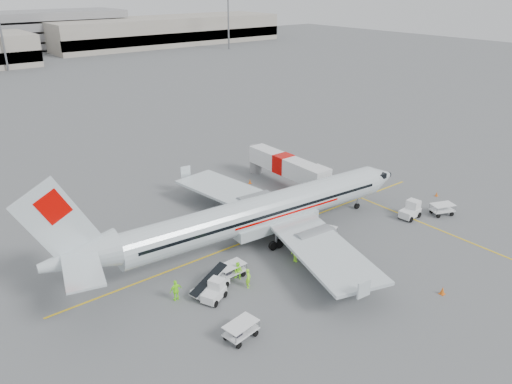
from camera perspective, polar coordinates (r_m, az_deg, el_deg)
ground at (r=50.16m, az=1.43°, el=-4.70°), size 360.00×360.00×0.00m
stripe_lead at (r=50.16m, az=1.43°, el=-4.69°), size 44.00×0.20×0.01m
stripe_cross at (r=55.09m, az=18.20°, el=-3.25°), size 0.20×20.00×0.01m
terminal_east at (r=205.08m, az=-10.16°, el=17.70°), size 90.00×26.00×10.00m
parking_garage at (r=201.81m, az=-24.11°, el=16.63°), size 62.00×24.00×14.00m
mast_center at (r=156.04m, az=-27.18°, el=16.22°), size 3.20×1.20×22.00m
mast_east at (r=187.12m, az=-3.18°, el=19.35°), size 3.20×1.20×22.00m
aircraft at (r=46.72m, az=0.79°, el=0.16°), size 39.87×32.44×10.36m
jet_bridge at (r=61.17m, az=3.14°, el=2.53°), size 2.84×14.56×3.82m
belt_loader at (r=40.97m, az=-5.26°, el=-9.87°), size 4.60×2.48×2.36m
tug_fore at (r=55.28m, az=17.20°, el=-1.97°), size 2.51×1.57×1.85m
tug_mid at (r=44.14m, az=10.87°, el=-8.20°), size 2.32×1.91×1.56m
tug_aft at (r=40.16m, az=-4.86°, el=-11.23°), size 2.42×1.98×1.63m
cart_loaded_a at (r=42.94m, az=-2.82°, el=-8.98°), size 2.44×1.52×1.23m
cart_loaded_b at (r=36.48m, az=-1.73°, el=-15.55°), size 2.65×1.81×1.28m
cart_empty_a at (r=48.61m, az=7.98°, el=-5.02°), size 2.94×2.41×1.33m
cart_empty_b at (r=57.26m, az=20.49°, el=-1.87°), size 2.77×2.22×1.26m
cone_nose at (r=62.05m, az=19.94°, el=-0.21°), size 0.33×0.33×0.54m
cone_port at (r=61.92m, az=-0.70°, el=1.24°), size 0.37×0.37×0.61m
cone_stbd at (r=43.62m, az=20.54°, el=-10.49°), size 0.42×0.42×0.69m
crew_a at (r=41.51m, az=-0.89°, el=-9.81°), size 0.73×0.73×1.71m
crew_b at (r=42.55m, az=-2.04°, el=-9.01°), size 0.90×0.97×1.59m
crew_c at (r=45.09m, az=4.58°, el=-7.00°), size 0.81×1.18×1.68m
crew_d at (r=40.46m, az=-9.13°, el=-11.03°), size 1.08×0.48×1.81m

